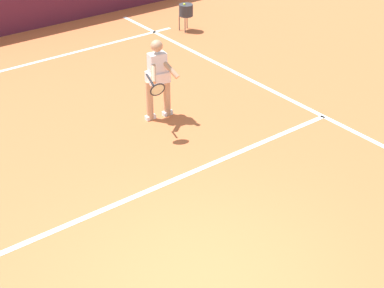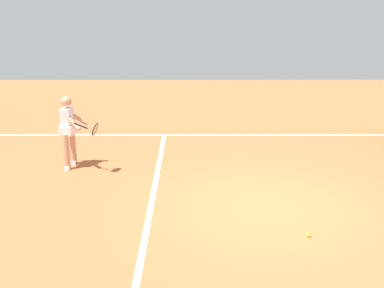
% 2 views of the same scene
% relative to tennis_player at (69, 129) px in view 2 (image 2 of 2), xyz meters
% --- Properties ---
extents(ground_plane, '(26.98, 26.98, 0.00)m').
position_rel_tennis_player_xyz_m(ground_plane, '(2.02, 3.95, -0.85)').
color(ground_plane, '#C66638').
extents(service_line_marking, '(9.12, 0.10, 0.01)m').
position_rel_tennis_player_xyz_m(service_line_marking, '(2.02, 1.87, -0.84)').
color(service_line_marking, white).
rests_on(service_line_marking, ground).
extents(sideline_left_marking, '(0.10, 18.75, 0.01)m').
position_rel_tennis_player_xyz_m(sideline_left_marking, '(-2.53, 3.95, -0.84)').
color(sideline_left_marking, white).
rests_on(sideline_left_marking, ground).
extents(tennis_player, '(0.88, 0.91, 1.55)m').
position_rel_tennis_player_xyz_m(tennis_player, '(0.00, 0.00, 0.00)').
color(tennis_player, tan).
rests_on(tennis_player, ground).
extents(tennis_ball_near, '(0.07, 0.07, 0.07)m').
position_rel_tennis_player_xyz_m(tennis_ball_near, '(3.26, 4.38, -0.81)').
color(tennis_ball_near, '#D1E533').
rests_on(tennis_ball_near, ground).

